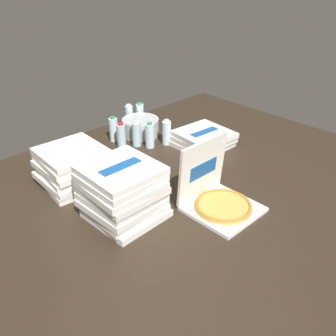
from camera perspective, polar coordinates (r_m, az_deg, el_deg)
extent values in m
cube|color=#2D2319|center=(2.33, 1.29, -4.28)|extent=(3.20, 2.40, 0.02)
cube|color=white|center=(2.21, 8.38, -6.20)|extent=(0.38, 0.38, 0.02)
cylinder|color=gold|center=(2.19, 8.41, -5.78)|extent=(0.33, 0.33, 0.02)
torus|color=#B1712A|center=(2.19, 8.43, -5.58)|extent=(0.33, 0.33, 0.02)
cube|color=white|center=(2.19, 5.23, -0.11)|extent=(0.38, 0.05, 0.38)
cube|color=#19519E|center=(2.18, 5.42, -0.22)|extent=(0.23, 0.01, 0.09)
cube|color=white|center=(2.93, 5.24, 3.77)|extent=(0.38, 0.38, 0.04)
cube|color=#19519E|center=(2.92, 5.26, 4.15)|extent=(0.24, 0.07, 0.00)
cube|color=white|center=(2.90, 5.43, 4.43)|extent=(0.39, 0.39, 0.04)
cube|color=white|center=(2.89, 5.55, 5.13)|extent=(0.40, 0.40, 0.04)
cube|color=#19519E|center=(2.88, 5.57, 5.51)|extent=(0.25, 0.09, 0.00)
cube|color=white|center=(2.15, -6.33, -6.84)|extent=(0.39, 0.39, 0.04)
cube|color=white|center=(2.13, -6.76, -5.85)|extent=(0.38, 0.38, 0.04)
cube|color=white|center=(2.10, -7.06, -5.14)|extent=(0.39, 0.39, 0.04)
cube|color=white|center=(2.09, -7.06, -4.12)|extent=(0.39, 0.39, 0.04)
cube|color=#19519E|center=(2.07, -7.10, -3.63)|extent=(0.25, 0.07, 0.00)
cube|color=white|center=(2.06, -6.91, -3.35)|extent=(0.38, 0.38, 0.04)
cube|color=white|center=(2.03, -7.19, -2.47)|extent=(0.38, 0.38, 0.04)
cube|color=#19519E|center=(2.02, -7.23, -1.95)|extent=(0.25, 0.07, 0.00)
cube|color=white|center=(2.02, -7.28, -1.37)|extent=(0.38, 0.38, 0.04)
cube|color=white|center=(2.00, -7.24, -0.29)|extent=(0.38, 0.38, 0.04)
cube|color=#19519E|center=(1.99, -7.27, 0.24)|extent=(0.24, 0.07, 0.00)
cube|color=white|center=(2.50, -13.99, -1.89)|extent=(0.41, 0.41, 0.04)
cube|color=#19519E|center=(2.49, -14.05, -1.47)|extent=(0.25, 0.09, 0.00)
cube|color=white|center=(2.48, -14.40, -1.12)|extent=(0.38, 0.38, 0.04)
cube|color=white|center=(2.47, -14.25, -0.15)|extent=(0.41, 0.41, 0.04)
cube|color=white|center=(2.45, -14.45, 0.59)|extent=(0.38, 0.38, 0.04)
cube|color=#19519E|center=(2.44, -14.51, 1.03)|extent=(0.25, 0.07, 0.00)
cube|color=white|center=(2.44, -14.49, 1.48)|extent=(0.40, 0.40, 0.04)
cube|color=white|center=(2.42, -14.56, 2.35)|extent=(0.39, 0.39, 0.04)
cylinder|color=#B7BABF|center=(3.09, -4.20, 6.26)|extent=(0.30, 0.30, 0.14)
cylinder|color=silver|center=(2.87, -7.13, 4.80)|extent=(0.07, 0.07, 0.19)
cylinder|color=red|center=(2.83, -7.25, 6.67)|extent=(0.04, 0.04, 0.02)
cylinder|color=white|center=(3.27, -4.29, 8.08)|extent=(0.07, 0.07, 0.19)
cylinder|color=#239951|center=(3.23, -4.36, 9.76)|extent=(0.04, 0.04, 0.02)
cylinder|color=silver|center=(2.86, -2.79, 4.91)|extent=(0.07, 0.07, 0.19)
cylinder|color=#239951|center=(2.82, -2.84, 6.79)|extent=(0.04, 0.04, 0.02)
cylinder|color=silver|center=(2.91, -0.22, 5.38)|extent=(0.07, 0.07, 0.19)
cylinder|color=white|center=(2.87, -0.22, 7.23)|extent=(0.04, 0.04, 0.02)
cylinder|color=silver|center=(3.24, -5.94, 7.82)|extent=(0.07, 0.07, 0.19)
cylinder|color=white|center=(3.20, -6.03, 9.50)|extent=(0.04, 0.04, 0.02)
cylinder|color=silver|center=(3.00, -8.31, 5.79)|extent=(0.07, 0.07, 0.19)
cylinder|color=#239951|center=(2.96, -8.45, 7.59)|extent=(0.04, 0.04, 0.02)
cylinder|color=silver|center=(2.90, -4.82, 5.14)|extent=(0.07, 0.07, 0.19)
cylinder|color=white|center=(2.86, -4.91, 6.99)|extent=(0.04, 0.04, 0.02)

